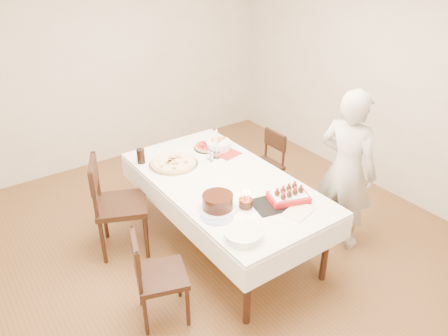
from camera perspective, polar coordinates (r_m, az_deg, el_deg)
floor at (r=4.52m, az=0.14°, el=-10.06°), size 5.00×5.00×0.00m
wall_back at (r=5.93m, az=-14.38°, el=13.44°), size 4.50×0.04×2.70m
wall_right at (r=5.37m, az=20.53°, el=10.95°), size 0.04×5.00×2.70m
dining_table at (r=4.32m, az=0.00°, el=-5.89°), size 1.55×2.33×0.75m
chair_right_savory at (r=5.10m, az=5.09°, el=0.19°), size 0.41×0.41×0.81m
chair_left_savory at (r=4.31m, az=-13.21°, el=-4.74°), size 0.68×0.68×1.01m
chair_left_dessert at (r=3.59m, az=-8.17°, el=-13.81°), size 0.54×0.54×0.83m
person at (r=4.32m, az=15.70°, el=-0.29°), size 0.50×0.66×1.62m
pizza_white at (r=4.40m, az=-6.61°, el=0.66°), size 0.56×0.56×0.04m
pizza_pepperoni at (r=4.71m, az=-2.26°, el=2.80°), size 0.32×0.32×0.04m
red_placemat at (r=4.60m, az=0.39°, el=1.89°), size 0.28×0.28×0.01m
pasta_bowl at (r=4.68m, az=-0.73°, el=3.03°), size 0.33×0.33×0.09m
taper_candle at (r=4.45m, az=-0.99°, el=3.23°), size 0.08×0.08×0.33m
shaker_pair at (r=4.43m, az=-1.63°, el=1.54°), size 0.12×0.12×0.11m
cola_glass at (r=4.47m, az=-10.81°, el=1.54°), size 0.10×0.10×0.15m
layer_cake at (r=3.68m, az=-0.83°, el=-4.44°), size 0.36×0.36×0.13m
cake_board at (r=3.78m, az=6.04°, el=-4.86°), size 0.36×0.36×0.01m
birthday_cake at (r=3.70m, az=2.87°, el=-4.11°), size 0.15×0.15×0.13m
strawberry_box at (r=3.84m, az=8.44°, el=-3.67°), size 0.39×0.33×0.08m
box_lid at (r=3.73m, az=9.73°, el=-5.67°), size 0.31×0.25×0.02m
plate_stack at (r=3.38m, az=2.51°, el=-8.63°), size 0.39×0.39×0.06m
china_plate at (r=3.62m, az=-0.94°, el=-6.26°), size 0.28×0.28×0.01m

